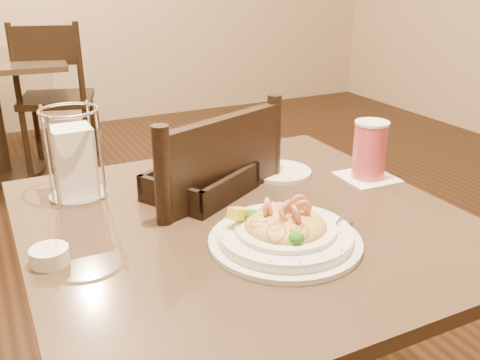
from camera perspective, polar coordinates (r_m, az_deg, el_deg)
name	(u,v)px	position (r m, az deg, el deg)	size (l,w,h in m)	color
main_table	(244,306)	(1.26, 0.42, -13.31)	(0.90, 0.90, 0.72)	black
dining_chair_near	(190,260)	(1.43, -5.38, -8.52)	(0.54, 0.54, 0.93)	black
dining_chair_far	(55,94)	(3.48, -19.15, 8.71)	(0.52, 0.52, 0.93)	black
pasta_bowl	(285,231)	(1.03, 4.81, -5.49)	(0.32, 0.30, 0.10)	white
drink_glass	(370,150)	(1.37, 13.67, 3.08)	(0.14, 0.14, 0.15)	white
bread_basket	(200,185)	(1.26, -4.25, -0.54)	(0.29, 0.28, 0.06)	black
napkin_caddy	(74,160)	(1.28, -17.25, 2.09)	(0.13, 0.13, 0.21)	silver
side_plate	(280,172)	(1.39, 4.31, 0.87)	(0.16, 0.16, 0.01)	white
butter_ramekin	(50,256)	(1.03, -19.64, -7.63)	(0.07, 0.07, 0.03)	white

